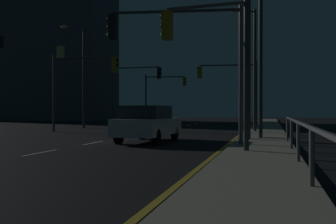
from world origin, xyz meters
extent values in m
plane|color=black|center=(0.00, 17.50, 0.00)|extent=(112.00, 112.00, 0.00)
cube|color=#9E937F|center=(6.87, 17.50, 0.07)|extent=(2.21, 77.00, 0.14)
cube|color=silver|center=(0.00, 9.00, 0.01)|extent=(0.14, 2.00, 0.01)
cube|color=silver|center=(0.00, 13.00, 0.01)|extent=(0.14, 2.00, 0.01)
cube|color=silver|center=(0.00, 17.00, 0.01)|extent=(0.14, 2.00, 0.01)
cube|color=silver|center=(0.00, 21.00, 0.01)|extent=(0.14, 2.00, 0.01)
cube|color=silver|center=(0.00, 25.00, 0.01)|extent=(0.14, 2.00, 0.01)
cube|color=silver|center=(0.00, 29.00, 0.01)|extent=(0.14, 2.00, 0.01)
cube|color=silver|center=(0.00, 33.00, 0.01)|extent=(0.14, 2.00, 0.01)
cube|color=silver|center=(0.00, 37.00, 0.01)|extent=(0.14, 2.00, 0.01)
cube|color=silver|center=(0.00, 41.00, 0.01)|extent=(0.14, 2.00, 0.01)
cube|color=silver|center=(0.00, 45.00, 0.01)|extent=(0.14, 2.00, 0.01)
cube|color=gold|center=(5.51, 22.50, 0.01)|extent=(0.14, 53.00, 0.01)
cube|color=silver|center=(2.04, 14.15, 0.67)|extent=(1.94, 4.45, 0.70)
cube|color=#1E2328|center=(2.03, 13.90, 1.29)|extent=(1.67, 2.51, 0.55)
cylinder|color=black|center=(1.28, 15.58, 0.32)|extent=(0.24, 0.65, 0.64)
cylinder|color=black|center=(2.88, 15.53, 0.32)|extent=(0.24, 0.65, 0.64)
cylinder|color=black|center=(1.20, 12.76, 0.32)|extent=(0.24, 0.65, 0.64)
cylinder|color=black|center=(2.80, 12.72, 0.32)|extent=(0.24, 0.65, 0.64)
cube|color=beige|center=(-4.13, 32.07, 0.67)|extent=(1.95, 4.45, 0.70)
cube|color=#1E2328|center=(-4.13, 32.31, 1.29)|extent=(1.67, 2.51, 0.55)
cylinder|color=black|center=(-3.37, 30.63, 0.32)|extent=(0.24, 0.65, 0.64)
cylinder|color=black|center=(-4.97, 30.68, 0.32)|extent=(0.24, 0.65, 0.64)
cylinder|color=black|center=(-3.29, 33.45, 0.32)|extent=(0.24, 0.65, 0.64)
cylinder|color=black|center=(-4.89, 33.50, 0.32)|extent=(0.24, 0.65, 0.64)
cylinder|color=#4C4C51|center=(6.11, 12.44, 2.73)|extent=(0.16, 0.16, 5.18)
cylinder|color=#2D3033|center=(3.74, 12.10, 5.07)|extent=(4.76, 0.78, 0.11)
cube|color=black|center=(1.37, 11.77, 4.55)|extent=(0.32, 0.38, 0.95)
sphere|color=black|center=(1.22, 11.75, 4.85)|extent=(0.20, 0.20, 0.20)
sphere|color=black|center=(1.22, 11.75, 4.55)|extent=(0.20, 0.20, 0.20)
sphere|color=#19D84C|center=(1.22, 11.75, 4.25)|extent=(0.20, 0.20, 0.20)
cylinder|color=#38383D|center=(-6.41, 30.64, 2.66)|extent=(0.16, 0.16, 5.33)
cylinder|color=#4C4C51|center=(-4.23, 30.56, 5.08)|extent=(4.36, 0.28, 0.11)
cube|color=black|center=(-2.05, 30.47, 4.55)|extent=(0.29, 0.35, 0.95)
sphere|color=black|center=(-1.90, 30.46, 4.85)|extent=(0.20, 0.20, 0.20)
sphere|color=black|center=(-1.90, 30.46, 4.55)|extent=(0.20, 0.20, 0.20)
sphere|color=#19D84C|center=(-1.90, 30.46, 4.25)|extent=(0.20, 0.20, 0.20)
cylinder|color=#2D3033|center=(6.11, 28.74, 2.62)|extent=(0.16, 0.16, 4.96)
cylinder|color=#4C4C51|center=(3.99, 28.51, 4.85)|extent=(4.24, 0.59, 0.11)
cube|color=olive|center=(1.88, 28.27, 4.32)|extent=(0.32, 0.37, 0.95)
sphere|color=black|center=(1.72, 28.25, 4.62)|extent=(0.20, 0.20, 0.20)
sphere|color=black|center=(1.72, 28.25, 4.32)|extent=(0.20, 0.20, 0.20)
sphere|color=#19D84C|center=(1.72, 28.25, 4.02)|extent=(0.20, 0.20, 0.20)
cylinder|color=#2D3033|center=(-6.23, 39.94, 2.65)|extent=(0.16, 0.16, 5.31)
cylinder|color=#38383D|center=(-4.11, 40.21, 5.06)|extent=(4.27, 0.64, 0.11)
cube|color=olive|center=(-1.98, 40.47, 4.53)|extent=(0.32, 0.37, 0.95)
sphere|color=black|center=(-1.83, 40.49, 4.83)|extent=(0.20, 0.20, 0.20)
sphere|color=black|center=(-1.83, 40.49, 4.53)|extent=(0.20, 0.20, 0.20)
sphere|color=#19D84C|center=(-1.83, 40.49, 4.23)|extent=(0.20, 0.20, 0.20)
cylinder|color=#2D3033|center=(6.45, 10.05, 2.54)|extent=(0.16, 0.16, 4.80)
cylinder|color=#4C4C51|center=(5.17, 10.17, 4.69)|extent=(2.57, 0.35, 0.11)
cube|color=olive|center=(3.89, 10.29, 4.17)|extent=(0.31, 0.36, 0.95)
sphere|color=black|center=(3.73, 10.30, 4.47)|extent=(0.20, 0.20, 0.20)
sphere|color=black|center=(3.73, 10.30, 4.17)|extent=(0.20, 0.20, 0.20)
sphere|color=#19D84C|center=(3.73, 10.30, 3.87)|extent=(0.20, 0.20, 0.20)
cylinder|color=#4C4C51|center=(-6.20, 20.38, 2.44)|extent=(0.16, 0.16, 4.89)
cylinder|color=#38383D|center=(-4.09, 20.30, 4.64)|extent=(4.23, 0.27, 0.11)
cube|color=olive|center=(-1.97, 20.22, 4.11)|extent=(0.29, 0.35, 0.95)
sphere|color=black|center=(-1.82, 20.21, 4.41)|extent=(0.20, 0.20, 0.20)
sphere|color=black|center=(-1.82, 20.21, 4.11)|extent=(0.20, 0.20, 0.20)
sphere|color=#19D84C|center=(-1.82, 20.21, 3.81)|extent=(0.20, 0.20, 0.20)
cylinder|color=#2D3033|center=(6.74, 15.85, 4.38)|extent=(0.18, 0.18, 8.48)
cylinder|color=#2D3033|center=(6.26, 14.96, 4.36)|extent=(0.18, 0.18, 8.44)
cylinder|color=#2D3033|center=(6.27, 21.86, 3.76)|extent=(0.18, 0.18, 7.23)
cylinder|color=#38383D|center=(5.75, 21.33, 7.22)|extent=(1.12, 1.12, 0.10)
ellipsoid|color=#F9D172|center=(5.22, 20.80, 7.12)|extent=(0.56, 0.36, 0.24)
cylinder|color=#38383D|center=(-6.68, 25.58, 3.79)|extent=(0.18, 0.18, 7.58)
cylinder|color=#4C4C51|center=(-6.92, 24.51, 7.43)|extent=(0.58, 2.17, 0.10)
ellipsoid|color=#F9D172|center=(-7.16, 23.44, 7.33)|extent=(0.56, 0.36, 0.24)
cylinder|color=#59595E|center=(7.82, 4.47, 0.61)|extent=(0.09, 0.09, 0.95)
cylinder|color=#59595E|center=(7.82, 7.70, 0.61)|extent=(0.09, 0.09, 0.95)
cylinder|color=#59595E|center=(7.82, 10.94, 0.61)|extent=(0.09, 0.09, 0.95)
cylinder|color=#59595E|center=(7.82, 14.17, 0.61)|extent=(0.09, 0.09, 0.95)
cube|color=slate|center=(7.82, 6.09, 1.09)|extent=(0.06, 16.17, 0.06)
cube|color=#4C515B|center=(-25.19, 47.29, 14.30)|extent=(22.35, 8.80, 28.60)
cube|color=black|center=(-27.28, 42.86, 10.34)|extent=(1.10, 0.06, 1.50)
cube|color=#EACC7A|center=(-18.39, 42.86, 8.71)|extent=(1.10, 0.06, 1.50)
camera|label=1|loc=(7.16, -2.42, 1.38)|focal=42.75mm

